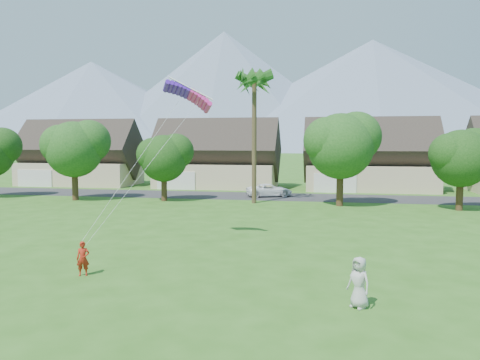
% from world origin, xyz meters
% --- Properties ---
extents(ground, '(500.00, 500.00, 0.00)m').
position_xyz_m(ground, '(0.00, 0.00, 0.00)').
color(ground, '#2D6019').
rests_on(ground, ground).
extents(street, '(90.00, 7.00, 0.01)m').
position_xyz_m(street, '(0.00, 34.00, 0.01)').
color(street, '#2D2D30').
rests_on(street, ground).
extents(kite_flyer, '(0.65, 0.53, 1.54)m').
position_xyz_m(kite_flyer, '(-5.87, 3.36, 0.77)').
color(kite_flyer, '#A32212').
rests_on(kite_flyer, ground).
extents(watcher, '(1.07, 1.04, 1.85)m').
position_xyz_m(watcher, '(5.89, 1.45, 0.93)').
color(watcher, '#B3B2AE').
rests_on(watcher, ground).
extents(parked_car, '(5.38, 3.87, 1.36)m').
position_xyz_m(parked_car, '(-1.18, 34.00, 0.68)').
color(parked_car, white).
rests_on(parked_car, ground).
extents(mountain_ridge, '(540.00, 240.00, 70.00)m').
position_xyz_m(mountain_ridge, '(10.40, 260.00, 29.07)').
color(mountain_ridge, slate).
rests_on(mountain_ridge, ground).
extents(houses_row, '(72.75, 8.19, 8.86)m').
position_xyz_m(houses_row, '(0.49, 42.99, 3.44)').
color(houses_row, beige).
rests_on(houses_row, ground).
extents(tree_row, '(62.27, 6.67, 8.45)m').
position_xyz_m(tree_row, '(-1.14, 27.92, 4.89)').
color(tree_row, '#47301C').
rests_on(tree_row, ground).
extents(fan_palm, '(3.00, 3.00, 13.80)m').
position_xyz_m(fan_palm, '(-2.00, 28.50, 11.80)').
color(fan_palm, '#4C3D26').
rests_on(fan_palm, ground).
extents(parafoil_kite, '(3.05, 1.36, 0.50)m').
position_xyz_m(parafoil_kite, '(-3.05, 10.54, 8.65)').
color(parafoil_kite, '#4E19BD').
rests_on(parafoil_kite, ground).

